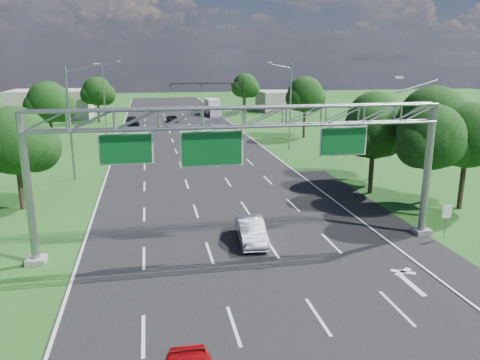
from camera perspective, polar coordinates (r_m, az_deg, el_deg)
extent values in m
plane|color=#1A4915|center=(44.13, -4.55, 0.75)|extent=(220.00, 220.00, 0.00)
cube|color=black|center=(44.13, -4.55, 0.75)|extent=(18.00, 180.00, 0.02)
cube|color=black|center=(32.29, 17.35, -5.13)|extent=(3.00, 30.00, 0.02)
cube|color=gray|center=(31.27, 21.21, -5.82)|extent=(1.00, 1.00, 0.30)
cylinder|color=gray|center=(30.21, 21.87, 1.05)|extent=(0.44, 0.44, 8.00)
cube|color=gray|center=(27.40, -23.57, -8.95)|extent=(1.00, 1.00, 0.30)
cylinder|color=gray|center=(26.19, -24.42, -1.18)|extent=(0.40, 0.40, 8.00)
cylinder|color=gray|center=(28.89, 20.78, 10.64)|extent=(2.54, 0.12, 0.79)
cube|color=beige|center=(28.26, 18.76, 11.76)|extent=(0.50, 0.22, 0.12)
cube|color=white|center=(25.01, -13.71, 3.75)|extent=(2.80, 0.05, 1.70)
cube|color=#0A5620|center=(24.95, -13.71, 3.72)|extent=(2.62, 0.05, 1.52)
cube|color=white|center=(25.23, -3.42, 3.88)|extent=(3.40, 0.05, 2.00)
cube|color=#0A5620|center=(25.17, -3.40, 3.86)|extent=(3.22, 0.05, 1.82)
cube|color=white|center=(27.22, 12.48, 4.67)|extent=(2.80, 0.05, 1.70)
cube|color=#0A5620|center=(27.16, 12.53, 4.65)|extent=(2.62, 0.05, 1.52)
cylinder|color=gray|center=(30.71, 23.76, -4.77)|extent=(0.06, 0.06, 2.00)
cube|color=white|center=(30.47, 23.93, -3.54)|extent=(0.60, 0.04, 0.80)
cylinder|color=black|center=(79.49, 0.41, 9.53)|extent=(0.24, 0.24, 7.00)
cylinder|color=black|center=(78.30, -3.99, 11.69)|extent=(12.00, 0.18, 0.18)
imported|color=black|center=(77.81, -8.45, 11.15)|extent=(0.18, 0.22, 1.10)
imported|color=black|center=(78.21, -4.72, 11.27)|extent=(0.18, 0.22, 1.10)
imported|color=black|center=(78.93, -1.04, 11.34)|extent=(0.18, 0.22, 1.10)
cylinder|color=gray|center=(43.47, -20.01, 6.42)|extent=(0.20, 0.20, 10.00)
cylinder|color=gray|center=(42.94, -18.81, 12.74)|extent=(2.78, 0.12, 0.60)
cube|color=beige|center=(42.79, -17.09, 13.40)|extent=(0.55, 0.22, 0.12)
cylinder|color=gray|center=(78.07, -16.25, 9.97)|extent=(0.20, 0.20, 10.00)
cylinder|color=gray|center=(77.78, -15.53, 13.48)|extent=(2.78, 0.12, 0.60)
cube|color=beige|center=(77.70, -14.56, 13.83)|extent=(0.55, 0.22, 0.12)
cylinder|color=gray|center=(55.33, 6.15, 8.78)|extent=(0.20, 0.20, 10.00)
cylinder|color=gray|center=(54.69, 4.95, 13.68)|extent=(2.78, 0.12, 0.60)
cube|color=beige|center=(54.34, 3.60, 14.12)|extent=(0.55, 0.22, 0.12)
cylinder|color=#2D2116|center=(34.22, 21.68, -1.12)|extent=(0.36, 0.36, 3.74)
sphere|color=black|center=(33.48, 22.26, 4.87)|extent=(4.40, 4.40, 4.40)
sphere|color=black|center=(34.51, 23.35, 4.10)|extent=(3.30, 3.30, 3.30)
sphere|color=black|center=(32.77, 21.02, 4.02)|extent=(3.08, 3.08, 3.08)
cylinder|color=#2D2116|center=(37.67, 21.86, 0.58)|extent=(0.36, 0.36, 4.18)
sphere|color=black|center=(36.97, 22.46, 6.74)|extent=(5.00, 5.00, 5.00)
sphere|color=black|center=(38.07, 23.62, 5.87)|extent=(3.75, 3.75, 3.75)
sphere|color=black|center=(36.17, 21.14, 5.92)|extent=(3.50, 3.50, 3.50)
cylinder|color=#2D2116|center=(38.81, 15.70, 0.82)|extent=(0.36, 0.36, 3.30)
sphere|color=black|center=(38.17, 16.05, 5.79)|extent=(4.40, 4.40, 4.40)
sphere|color=black|center=(39.11, 17.17, 5.10)|extent=(3.30, 3.30, 3.30)
sphere|color=black|center=(37.54, 14.86, 5.05)|extent=(3.08, 3.08, 3.08)
cylinder|color=#2D2116|center=(37.00, 25.42, -0.55)|extent=(0.36, 0.36, 3.52)
sphere|color=black|center=(36.32, 26.03, 4.94)|extent=(4.60, 4.60, 4.60)
sphere|color=black|center=(37.41, 26.98, 4.18)|extent=(3.45, 3.45, 3.45)
sphere|color=black|center=(35.54, 24.90, 4.12)|extent=(3.22, 3.22, 3.22)
cylinder|color=#2D2116|center=(43.15, 15.74, 2.32)|extent=(0.36, 0.36, 3.52)
sphere|color=black|center=(42.56, 16.08, 7.17)|extent=(4.80, 4.80, 4.80)
sphere|color=black|center=(43.54, 17.20, 6.44)|extent=(3.60, 3.60, 3.60)
sphere|color=black|center=(41.87, 14.89, 6.47)|extent=(3.36, 3.36, 3.36)
cylinder|color=#2D2116|center=(36.90, -25.17, -0.92)|extent=(0.36, 0.36, 3.08)
sphere|color=black|center=(36.22, -25.76, 4.37)|extent=(4.80, 4.80, 4.80)
sphere|color=black|center=(36.41, -23.68, 3.67)|extent=(3.60, 3.60, 3.60)
cylinder|color=#2D2116|center=(59.30, -21.96, 5.15)|extent=(0.36, 0.36, 3.74)
sphere|color=black|center=(58.87, -22.31, 8.78)|extent=(4.80, 4.80, 4.80)
sphere|color=black|center=(59.10, -21.03, 8.33)|extent=(3.60, 3.60, 3.60)
sphere|color=black|center=(58.84, -23.36, 8.20)|extent=(3.36, 3.36, 3.36)
cylinder|color=#2D2116|center=(83.47, -16.84, 7.88)|extent=(0.36, 0.36, 3.30)
sphere|color=black|center=(83.17, -17.03, 10.32)|extent=(4.80, 4.80, 4.80)
sphere|color=black|center=(83.49, -16.14, 9.98)|extent=(3.60, 3.60, 3.60)
sphere|color=black|center=(83.01, -17.77, 9.92)|extent=(3.36, 3.36, 3.36)
cylinder|color=#2D2116|center=(64.63, 7.83, 6.86)|extent=(0.36, 0.36, 3.96)
sphere|color=black|center=(64.23, 7.95, 10.31)|extent=(4.80, 4.80, 4.80)
sphere|color=black|center=(65.05, 8.83, 9.80)|extent=(3.60, 3.60, 3.60)
sphere|color=black|center=(63.64, 7.09, 9.87)|extent=(3.36, 3.36, 3.36)
cylinder|color=#2D2116|center=(92.93, 0.62, 9.18)|extent=(0.36, 0.36, 3.52)
sphere|color=black|center=(92.66, 0.63, 11.45)|extent=(4.80, 4.80, 4.80)
sphere|color=black|center=(93.33, 1.31, 11.10)|extent=(3.60, 3.60, 3.60)
sphere|color=black|center=(92.18, 0.00, 11.14)|extent=(3.36, 3.36, 3.36)
cube|color=#AFA193|center=(92.56, -22.03, 8.58)|extent=(14.00, 10.00, 5.00)
cube|color=#AFA193|center=(99.24, 5.89, 9.59)|extent=(12.00, 9.00, 4.00)
imported|color=#B5B8C1|center=(27.67, 1.36, -6.21)|extent=(1.77, 4.36, 1.41)
imported|color=silver|center=(61.16, -5.55, 5.27)|extent=(2.16, 4.85, 1.38)
imported|color=black|center=(81.32, -8.22, 7.39)|extent=(2.06, 3.96, 1.07)
imported|color=black|center=(77.26, -12.99, 7.00)|extent=(2.40, 4.89, 1.60)
imported|color=white|center=(65.58, -4.27, 6.01)|extent=(1.65, 4.71, 1.55)
cube|color=beige|center=(91.39, -3.40, 8.95)|extent=(2.41, 5.76, 2.85)
cube|color=silver|center=(87.51, -3.03, 8.36)|extent=(2.24, 2.14, 2.09)
cylinder|color=black|center=(87.62, -3.73, 7.98)|extent=(0.33, 0.95, 0.95)
cylinder|color=black|center=(87.92, -2.37, 8.02)|extent=(0.33, 0.95, 0.95)
cylinder|color=black|center=(93.25, -4.19, 8.37)|extent=(0.33, 0.95, 0.95)
cylinder|color=black|center=(93.52, -2.91, 8.41)|extent=(0.33, 0.95, 0.95)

